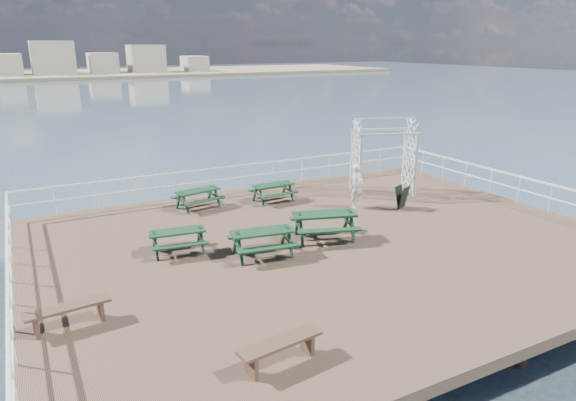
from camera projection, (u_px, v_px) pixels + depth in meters
The scene contains 13 objects.
ground at pixel (327, 246), 16.31m from camera, with size 18.00×14.00×0.30m, color brown.
sea_backdrop at pixel (97, 70), 135.33m from camera, with size 300.00×300.00×9.20m.
railing at pixel (287, 195), 18.15m from camera, with size 17.77×13.76×1.10m.
picnic_table_a at pixel (198, 195), 19.47m from camera, with size 1.87×1.62×0.80m.
picnic_table_b at pixel (178, 236), 15.28m from camera, with size 1.77×1.50×0.78m.
picnic_table_c at pixel (273, 189), 20.31m from camera, with size 1.68×1.38×0.78m.
picnic_table_d at pixel (263, 237), 15.02m from camera, with size 2.01×1.71×0.88m.
picnic_table_e at pixel (325, 220), 16.35m from camera, with size 2.37×2.12×0.97m.
flat_bench_near at pixel (68, 311), 11.25m from camera, with size 1.82×0.61×0.51m.
flat_bench_far at pixel (280, 347), 9.93m from camera, with size 1.81×0.65×0.51m.
trellis_arbor at pixel (383, 160), 21.20m from camera, with size 2.83×2.11×3.14m.
sandwich_board at pixel (402, 197), 19.45m from camera, with size 0.65×0.58×0.87m.
person at pixel (357, 186), 19.41m from camera, with size 0.61×0.40×1.67m, color white.
Camera 1 is at (-8.20, -12.84, 5.99)m, focal length 32.00 mm.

